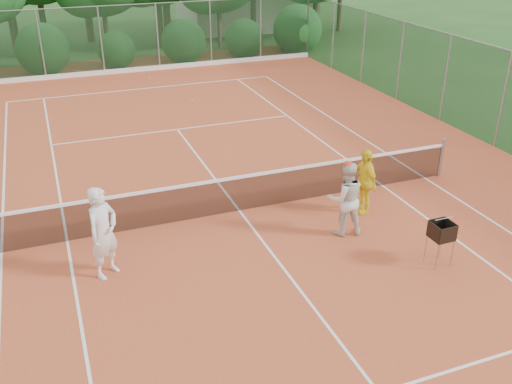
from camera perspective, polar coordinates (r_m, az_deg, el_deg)
ground at (r=14.14m, az=-1.64°, el=-2.00°), size 120.00×120.00×0.00m
clay_court at (r=14.13m, az=-1.64°, el=-1.97°), size 18.00×36.00×0.02m
club_building at (r=38.46m, az=-0.94°, el=18.32°), size 8.00×5.00×3.00m
tennis_net at (r=13.90m, az=-1.67°, el=-0.06°), size 11.97×0.10×1.10m
player_white at (r=11.66m, az=-15.01°, el=-3.95°), size 0.84×0.80×1.94m
player_center_grp at (r=12.94m, az=8.93°, el=-0.65°), size 0.96×0.82×1.78m
player_yellow at (r=14.01m, az=10.80°, el=1.08°), size 0.41×0.97×1.64m
ball_hopper at (r=12.31m, az=18.10°, el=-3.77°), size 0.42×0.42×0.97m
stray_ball_a at (r=22.86m, az=-6.44°, el=9.10°), size 0.07×0.07×0.07m
stray_ball_b at (r=26.43m, az=-10.63°, el=11.14°), size 0.07×0.07×0.07m
stray_ball_c at (r=22.19m, az=-2.51°, el=8.72°), size 0.07×0.07×0.07m
court_markings at (r=14.13m, az=-1.65°, el=-1.92°), size 11.03×23.83×0.01m
fence_back at (r=27.58m, az=-12.51°, el=14.72°), size 18.07×0.07×3.00m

